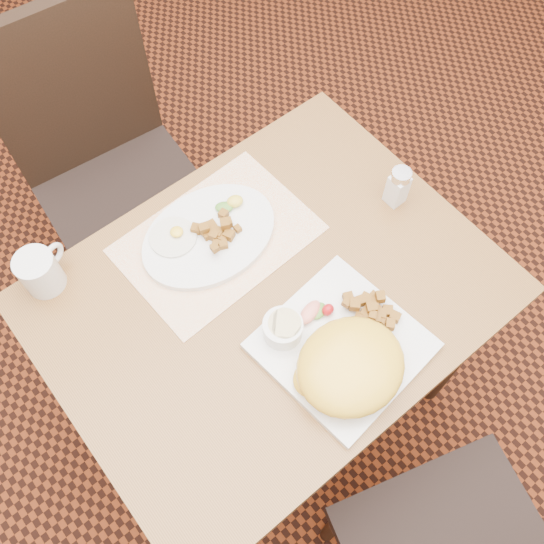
{
  "coord_description": "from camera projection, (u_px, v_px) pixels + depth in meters",
  "views": [
    {
      "loc": [
        -0.34,
        -0.42,
        1.86
      ],
      "look_at": [
        0.01,
        0.01,
        0.82
      ],
      "focal_mm": 40.0,
      "sensor_mm": 36.0,
      "label": 1
    }
  ],
  "objects": [
    {
      "name": "table",
      "position": [
        270.0,
        315.0,
        1.34
      ],
      "size": [
        0.9,
        0.7,
        0.75
      ],
      "color": "brown",
      "rests_on": "ground"
    },
    {
      "name": "placemat",
      "position": [
        217.0,
        239.0,
        1.3
      ],
      "size": [
        0.41,
        0.3,
        0.0
      ],
      "primitive_type": "cube",
      "rotation": [
        0.0,
        0.0,
        0.05
      ],
      "color": "white",
      "rests_on": "table"
    },
    {
      "name": "coffee_mug",
      "position": [
        40.0,
        271.0,
        1.21
      ],
      "size": [
        0.11,
        0.08,
        0.09
      ],
      "color": "silver",
      "rests_on": "table"
    },
    {
      "name": "salt_shaker",
      "position": [
        398.0,
        186.0,
        1.3
      ],
      "size": [
        0.04,
        0.04,
        0.1
      ],
      "color": "white",
      "rests_on": "table"
    },
    {
      "name": "plate_oval",
      "position": [
        209.0,
        236.0,
        1.29
      ],
      "size": [
        0.31,
        0.23,
        0.02
      ],
      "primitive_type": null,
      "rotation": [
        0.0,
        0.0,
        -0.01
      ],
      "color": "silver",
      "rests_on": "placemat"
    },
    {
      "name": "home_fries_ov",
      "position": [
        216.0,
        231.0,
        1.27
      ],
      "size": [
        0.09,
        0.09,
        0.03
      ],
      "color": "#8D5816",
      "rests_on": "plate_oval"
    },
    {
      "name": "ground",
      "position": [
        270.0,
        397.0,
        1.9
      ],
      "size": [
        8.0,
        8.0,
        0.0
      ],
      "primitive_type": "plane",
      "color": "black",
      "rests_on": "ground"
    },
    {
      "name": "garnish_ov",
      "position": [
        231.0,
        203.0,
        1.31
      ],
      "size": [
        0.07,
        0.05,
        0.02
      ],
      "color": "#387223",
      "rests_on": "plate_oval"
    },
    {
      "name": "home_fries_sq",
      "position": [
        370.0,
        312.0,
        1.19
      ],
      "size": [
        0.1,
        0.12,
        0.03
      ],
      "color": "#8D5816",
      "rests_on": "plate_square"
    },
    {
      "name": "fried_egg",
      "position": [
        174.0,
        236.0,
        1.28
      ],
      "size": [
        0.1,
        0.1,
        0.02
      ],
      "color": "white",
      "rests_on": "plate_oval"
    },
    {
      "name": "plate_square",
      "position": [
        342.0,
        346.0,
        1.18
      ],
      "size": [
        0.31,
        0.31,
        0.02
      ],
      "primitive_type": "cube",
      "rotation": [
        0.0,
        0.0,
        0.11
      ],
      "color": "silver",
      "rests_on": "table"
    },
    {
      "name": "ramekin",
      "position": [
        283.0,
        328.0,
        1.16
      ],
      "size": [
        0.08,
        0.08,
        0.04
      ],
      "color": "silver",
      "rests_on": "plate_square"
    },
    {
      "name": "hollandaise_mound",
      "position": [
        350.0,
        367.0,
        1.11
      ],
      "size": [
        0.21,
        0.19,
        0.08
      ],
      "color": "yellow",
      "rests_on": "plate_square"
    },
    {
      "name": "garnish_sq",
      "position": [
        316.0,
        311.0,
        1.19
      ],
      "size": [
        0.08,
        0.05,
        0.03
      ],
      "color": "#387223",
      "rests_on": "plate_square"
    },
    {
      "name": "chair_far",
      "position": [
        108.0,
        163.0,
        1.66
      ],
      "size": [
        0.46,
        0.47,
        0.97
      ],
      "rotation": [
        0.0,
        0.0,
        3.05
      ],
      "color": "black",
      "rests_on": "ground"
    }
  ]
}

